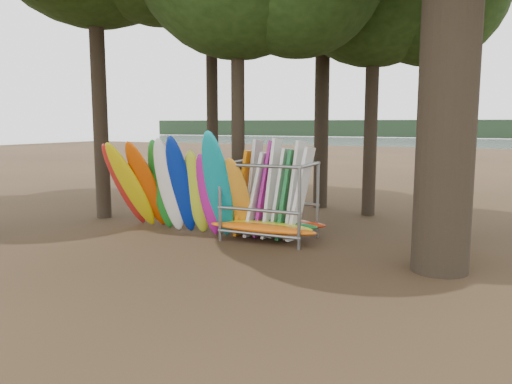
% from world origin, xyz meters
% --- Properties ---
extents(ground, '(120.00, 120.00, 0.00)m').
position_xyz_m(ground, '(0.00, 0.00, 0.00)').
color(ground, '#47331E').
rests_on(ground, ground).
extents(lake, '(160.00, 160.00, 0.00)m').
position_xyz_m(lake, '(0.00, 60.00, 0.00)').
color(lake, gray).
rests_on(lake, ground).
extents(far_shore, '(160.00, 4.00, 4.00)m').
position_xyz_m(far_shore, '(0.00, 110.00, 2.00)').
color(far_shore, black).
rests_on(far_shore, ground).
extents(kayak_row, '(4.62, 2.29, 3.21)m').
position_xyz_m(kayak_row, '(-2.27, 1.54, 1.36)').
color(kayak_row, red).
rests_on(kayak_row, ground).
extents(storage_rack, '(3.16, 1.56, 2.84)m').
position_xyz_m(storage_rack, '(0.58, 2.03, 1.02)').
color(storage_rack, gray).
rests_on(storage_rack, ground).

